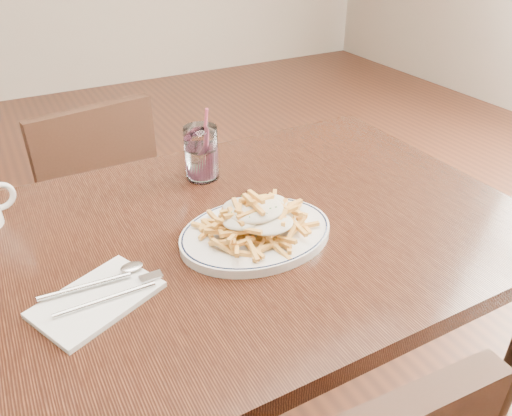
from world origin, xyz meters
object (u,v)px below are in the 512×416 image
water_glass (202,156)px  loaded_fries (256,215)px  table (239,257)px  fries_plate (256,233)px  chair_far (96,201)px

water_glass → loaded_fries: bearing=-92.1°
table → water_glass: bearing=84.7°
table → fries_plate: bearing=-78.8°
table → loaded_fries: 0.14m
loaded_fries → water_glass: water_glass is taller
table → loaded_fries: loaded_fries is taller
table → chair_far: bearing=102.2°
chair_far → loaded_fries: (0.17, -0.81, 0.34)m
table → water_glass: (0.02, 0.24, 0.14)m
loaded_fries → chair_far: bearing=102.1°
fries_plate → loaded_fries: (0.00, 0.00, 0.04)m
fries_plate → water_glass: water_glass is taller
loaded_fries → water_glass: (0.01, 0.29, 0.00)m
chair_far → fries_plate: size_ratio=2.55×
table → fries_plate: (0.01, -0.05, 0.09)m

